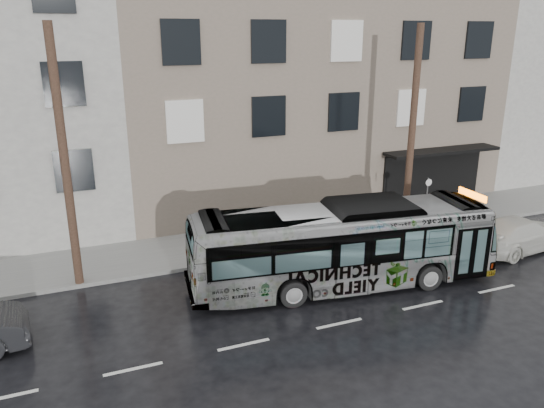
{
  "coord_description": "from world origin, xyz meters",
  "views": [
    {
      "loc": [
        -7.46,
        -15.43,
        8.82
      ],
      "look_at": [
        -0.3,
        2.5,
        2.51
      ],
      "focal_mm": 35.0,
      "sensor_mm": 36.0,
      "label": 1
    }
  ],
  "objects_px": {
    "white_sedan": "(519,234)",
    "sign_post": "(426,203)",
    "bus": "(342,246)",
    "utility_pole_front": "(412,133)",
    "utility_pole_rear": "(65,161)"
  },
  "relations": [
    {
      "from": "utility_pole_front",
      "to": "utility_pole_rear",
      "type": "height_order",
      "value": "same"
    },
    {
      "from": "utility_pole_rear",
      "to": "white_sedan",
      "type": "relative_size",
      "value": 1.84
    },
    {
      "from": "bus",
      "to": "white_sedan",
      "type": "relative_size",
      "value": 2.27
    },
    {
      "from": "bus",
      "to": "sign_post",
      "type": "bearing_deg",
      "value": -53.96
    },
    {
      "from": "white_sedan",
      "to": "sign_post",
      "type": "bearing_deg",
      "value": 27.93
    },
    {
      "from": "utility_pole_rear",
      "to": "bus",
      "type": "height_order",
      "value": "utility_pole_rear"
    },
    {
      "from": "utility_pole_front",
      "to": "sign_post",
      "type": "distance_m",
      "value": 3.48
    },
    {
      "from": "bus",
      "to": "white_sedan",
      "type": "bearing_deg",
      "value": -81.78
    },
    {
      "from": "utility_pole_rear",
      "to": "white_sedan",
      "type": "distance_m",
      "value": 18.17
    },
    {
      "from": "utility_pole_front",
      "to": "utility_pole_rear",
      "type": "distance_m",
      "value": 14.0
    },
    {
      "from": "bus",
      "to": "utility_pole_rear",
      "type": "bearing_deg",
      "value": 76.4
    },
    {
      "from": "utility_pole_front",
      "to": "sign_post",
      "type": "height_order",
      "value": "utility_pole_front"
    },
    {
      "from": "sign_post",
      "to": "bus",
      "type": "distance_m",
      "value": 7.12
    },
    {
      "from": "utility_pole_rear",
      "to": "white_sedan",
      "type": "height_order",
      "value": "utility_pole_rear"
    },
    {
      "from": "utility_pole_front",
      "to": "sign_post",
      "type": "bearing_deg",
      "value": 0.0
    }
  ]
}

